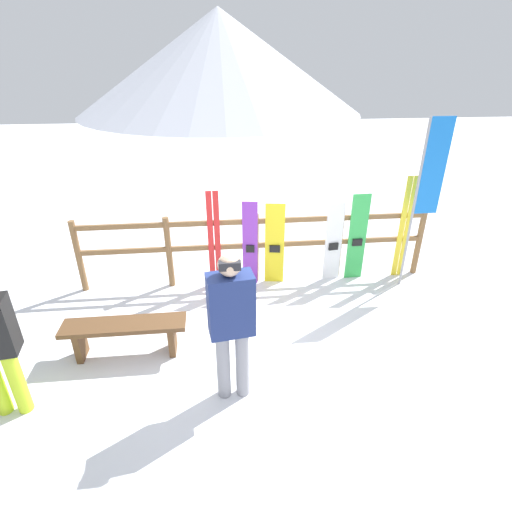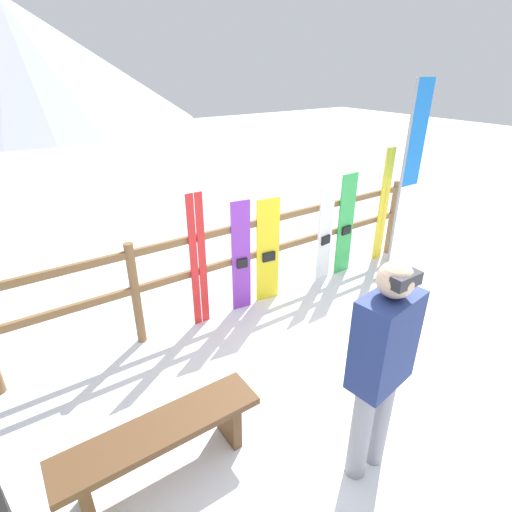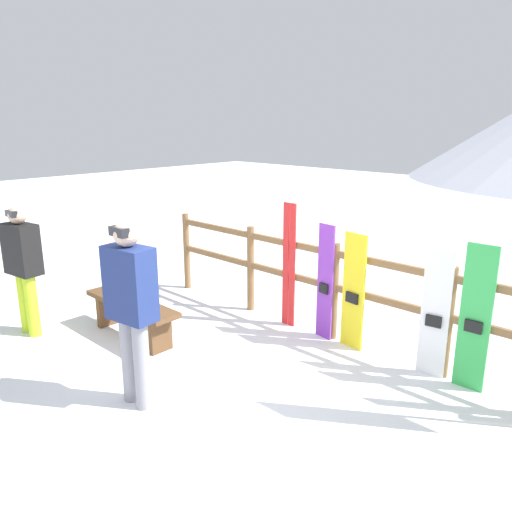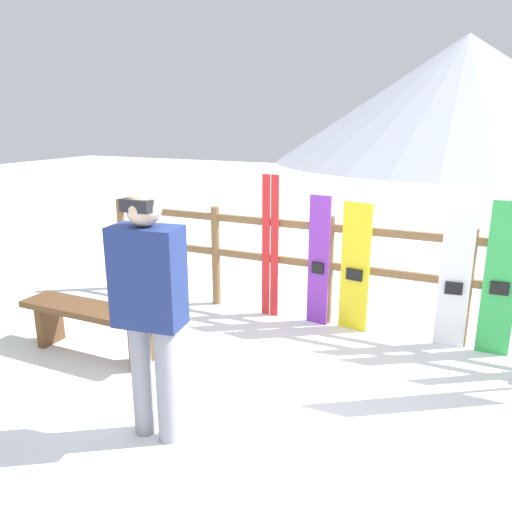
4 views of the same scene
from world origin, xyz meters
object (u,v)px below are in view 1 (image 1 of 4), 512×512
Objects in this scene: snowboard_yellow at (275,245)px; rental_flag at (426,184)px; ski_pair_red at (214,240)px; ski_pair_yellow at (405,228)px; snowboard_purple at (250,244)px; person_navy at (231,319)px; snowboard_white at (333,242)px; bench at (125,331)px; snowboard_green at (357,238)px.

snowboard_yellow is 0.52× the size of rental_flag.
ski_pair_red is 0.92× the size of ski_pair_yellow.
ski_pair_red is at bearing 179.65° from snowboard_purple.
person_navy is 1.28× the size of snowboard_yellow.
snowboard_purple is 1.03× the size of snowboard_yellow.
snowboard_purple is at bearing 80.39° from person_navy.
person_navy is 3.06m from snowboard_white.
snowboard_purple is at bearing -179.92° from ski_pair_yellow.
snowboard_green is at bearing 24.86° from bench.
ski_pair_yellow reaches higher than snowboard_purple.
snowboard_yellow is at bearing -0.01° from snowboard_purple.
person_navy is 2.46m from ski_pair_red.
snowboard_white is at bearing 27.58° from bench.
person_navy is 1.19× the size of snowboard_green.
bench is at bearing -155.14° from snowboard_green.
ski_pair_red reaches higher than snowboard_green.
snowboard_yellow is at bearing 37.36° from bench.
snowboard_purple is 1.39m from snowboard_white.
ski_pair_red is at bearing 174.77° from rental_flag.
bench is at bearing 148.10° from person_navy.
person_navy is 1.10× the size of ski_pair_red.
ski_pair_red reaches higher than snowboard_white.
snowboard_white is 0.92× the size of snowboard_green.
snowboard_yellow is (0.82, 2.45, -0.34)m from person_navy.
rental_flag is at bearing -80.54° from ski_pair_yellow.
snowboard_yellow is 1.38m from snowboard_green.
snowboard_purple is 0.96× the size of snowboard_green.
rental_flag is at bearing -7.41° from snowboard_yellow.
snowboard_white is (3.11, 1.63, 0.32)m from bench.
bench is 2.70m from snowboard_yellow.
ski_pair_red is (1.16, 1.63, 0.45)m from bench.
snowboard_green is (2.36, -0.00, -0.07)m from ski_pair_red.
ski_pair_yellow is at bearing 20.73° from bench.
snowboard_purple is at bearing -0.35° from ski_pair_red.
ski_pair_yellow is (1.19, 0.00, 0.20)m from snowboard_white.
ski_pair_yellow is (4.31, 1.63, 0.52)m from bench.
ski_pair_red is 0.60× the size of rental_flag.
person_navy is 2.50m from snowboard_purple.
person_navy is 3.87m from ski_pair_yellow.
rental_flag is (0.84, -0.29, 0.97)m from snowboard_green.
bench is 1.06× the size of snowboard_purple.
snowboard_purple is (1.73, 1.63, 0.35)m from bench.
bench is 3.89m from snowboard_green.
person_navy is (1.31, -0.82, 0.67)m from bench.
snowboard_green reaches higher than snowboard_white.
rental_flag is at bearing 17.07° from bench.
snowboard_white is 1.21m from ski_pair_yellow.
ski_pair_red is at bearing 180.00° from ski_pair_yellow.
snowboard_green reaches higher than snowboard_purple.
snowboard_yellow is (0.98, -0.00, -0.12)m from ski_pair_red.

